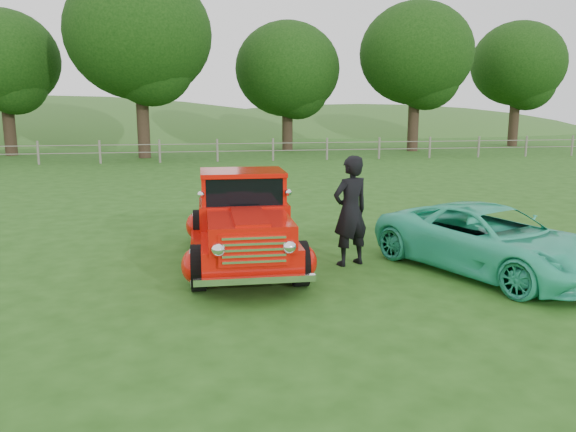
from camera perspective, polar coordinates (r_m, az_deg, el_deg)
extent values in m
plane|color=#204913|center=(8.77, 0.08, -8.49)|extent=(140.00, 140.00, 0.00)
ellipsoid|color=#325A21|center=(68.63, -23.83, 3.62)|extent=(84.00, 60.00, 18.00)
ellipsoid|color=#325A21|center=(73.65, 7.11, 5.79)|extent=(72.00, 52.00, 14.00)
cube|color=slate|center=(30.26, -7.19, 6.54)|extent=(48.00, 0.04, 0.04)
cube|color=slate|center=(30.23, -7.21, 7.30)|extent=(48.00, 0.04, 0.04)
cylinder|color=#2F1F17|center=(37.66, -26.50, 8.55)|extent=(0.70, 0.70, 3.96)
ellipsoid|color=black|center=(37.74, -26.98, 14.00)|extent=(6.40, 6.40, 5.76)
cylinder|color=#2F1F17|center=(33.24, -14.54, 9.91)|extent=(0.70, 0.70, 4.84)
ellipsoid|color=black|center=(33.46, -14.92, 17.46)|extent=(8.00, 8.00, 7.20)
cylinder|color=#2F1F17|center=(37.70, -0.06, 9.54)|extent=(0.70, 0.70, 3.74)
ellipsoid|color=black|center=(37.76, -0.06, 14.70)|extent=(6.80, 6.80, 6.12)
cylinder|color=#2F1F17|center=(37.99, 12.63, 9.78)|extent=(0.70, 0.70, 4.40)
ellipsoid|color=black|center=(38.12, 12.89, 15.80)|extent=(7.20, 7.20, 6.48)
cylinder|color=#2F1F17|center=(44.76, 21.98, 9.28)|extent=(0.70, 0.70, 4.18)
ellipsoid|color=black|center=(44.85, 22.34, 14.13)|extent=(6.60, 6.60, 5.94)
cylinder|color=black|center=(9.19, -9.08, -5.22)|extent=(0.26, 0.76, 0.76)
cylinder|color=black|center=(9.32, 1.21, -4.84)|extent=(0.26, 0.76, 0.76)
cylinder|color=black|center=(12.20, -9.03, -1.14)|extent=(0.26, 0.76, 0.76)
cylinder|color=black|center=(12.29, -1.28, -0.90)|extent=(0.26, 0.76, 0.76)
cube|color=red|center=(10.66, -4.62, -1.71)|extent=(1.65, 4.64, 0.44)
ellipsoid|color=red|center=(9.18, -9.53, -4.99)|extent=(0.43, 0.76, 0.54)
ellipsoid|color=red|center=(9.32, 1.64, -4.59)|extent=(0.43, 0.76, 0.54)
ellipsoid|color=red|center=(12.19, -9.37, -0.96)|extent=(0.43, 0.76, 0.54)
ellipsoid|color=red|center=(12.29, -0.95, -0.71)|extent=(0.43, 0.76, 0.54)
cube|color=red|center=(9.07, -3.94, -1.47)|extent=(1.36, 1.63, 0.42)
cube|color=red|center=(10.48, -4.62, 0.36)|extent=(1.62, 1.38, 0.44)
cube|color=black|center=(10.40, -4.66, 2.90)|extent=(1.47, 1.15, 0.50)
cube|color=red|center=(10.37, -4.68, 4.43)|extent=(1.54, 1.25, 0.08)
cube|color=red|center=(11.91, -5.12, 1.46)|extent=(1.22, 1.97, 0.45)
cube|color=white|center=(8.31, -3.46, -3.49)|extent=(1.07, 0.12, 0.50)
cube|color=white|center=(8.34, -3.36, -6.52)|extent=(1.81, 0.14, 0.10)
cube|color=white|center=(13.06, -5.39, -0.05)|extent=(1.71, 0.13, 0.10)
imported|color=#32CA9F|center=(10.65, 19.84, -2.27)|extent=(3.53, 4.74, 1.20)
imported|color=black|center=(10.45, 6.36, 0.51)|extent=(0.88, 0.73, 2.06)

